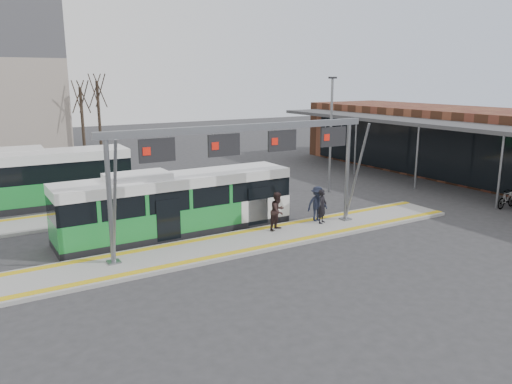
# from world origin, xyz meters

# --- Properties ---
(ground) EXTENTS (120.00, 120.00, 0.00)m
(ground) POSITION_xyz_m (0.00, 0.00, 0.00)
(ground) COLOR #2D2D30
(ground) RESTS_ON ground
(platform_main) EXTENTS (22.00, 3.00, 0.15)m
(platform_main) POSITION_xyz_m (0.00, 0.00, 0.07)
(platform_main) COLOR gray
(platform_main) RESTS_ON ground
(platform_second) EXTENTS (20.00, 3.00, 0.15)m
(platform_second) POSITION_xyz_m (-4.00, 8.00, 0.07)
(platform_second) COLOR gray
(platform_second) RESTS_ON ground
(tactile_main) EXTENTS (22.00, 2.65, 0.02)m
(tactile_main) POSITION_xyz_m (0.00, 0.00, 0.16)
(tactile_main) COLOR gold
(tactile_main) RESTS_ON platform_main
(tactile_second) EXTENTS (20.00, 0.35, 0.02)m
(tactile_second) POSITION_xyz_m (-4.00, 9.15, 0.16)
(tactile_second) COLOR gold
(tactile_second) RESTS_ON platform_second
(gantry) EXTENTS (13.00, 1.68, 5.20)m
(gantry) POSITION_xyz_m (-0.35, 0.25, 4.30)
(gantry) COLOR slate
(gantry) RESTS_ON platform_main
(station_building) EXTENTS (11.50, 32.00, 5.00)m
(station_building) POSITION_xyz_m (21.83, 4.00, 2.53)
(station_building) COLOR brown
(station_building) RESTS_ON ground
(hero_bus) EXTENTS (11.37, 2.49, 3.12)m
(hero_bus) POSITION_xyz_m (-2.65, 3.07, 1.43)
(hero_bus) COLOR black
(hero_bus) RESTS_ON ground
(bg_bus_green) EXTENTS (12.88, 3.12, 3.20)m
(bg_bus_green) POSITION_xyz_m (-8.94, 11.86, 1.58)
(bg_bus_green) COLOR black
(bg_bus_green) RESTS_ON ground
(passenger_a) EXTENTS (0.75, 0.68, 1.72)m
(passenger_a) POSITION_xyz_m (4.06, 0.43, 1.01)
(passenger_a) COLOR black
(passenger_a) RESTS_ON platform_main
(passenger_b) EXTENTS (1.11, 1.01, 1.86)m
(passenger_b) POSITION_xyz_m (1.52, 0.63, 1.08)
(passenger_b) COLOR black
(passenger_b) RESTS_ON platform_main
(passenger_c) EXTENTS (1.20, 0.74, 1.80)m
(passenger_c) POSITION_xyz_m (4.09, 0.88, 1.05)
(passenger_c) COLOR #1B2032
(passenger_c) RESTS_ON platform_main
(bicycle_d) EXTENTS (1.78, 0.60, 1.06)m
(bicycle_d) POSITION_xyz_m (15.34, -2.24, 0.53)
(bicycle_d) COLOR gray
(bicycle_d) RESTS_ON ground
(tree_left) EXTENTS (1.40, 1.40, 7.32)m
(tree_left) POSITION_xyz_m (-1.25, 29.05, 5.55)
(tree_left) COLOR #382B21
(tree_left) RESTS_ON ground
(tree_mid) EXTENTS (1.40, 1.40, 7.94)m
(tree_mid) POSITION_xyz_m (0.75, 30.99, 6.02)
(tree_mid) COLOR #382B21
(tree_mid) RESTS_ON ground
(lamp_east) EXTENTS (0.50, 0.25, 7.37)m
(lamp_east) POSITION_xyz_m (9.20, 6.20, 3.93)
(lamp_east) COLOR slate
(lamp_east) RESTS_ON ground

